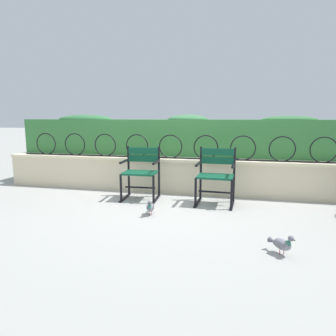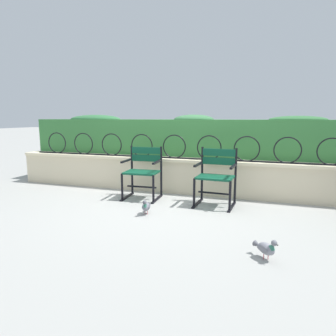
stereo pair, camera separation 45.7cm
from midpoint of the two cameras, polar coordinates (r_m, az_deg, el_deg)
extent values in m
plane|color=#9E9E99|center=(4.78, 2.59, -6.62)|extent=(60.00, 60.00, 0.00)
cube|color=beige|center=(5.44, 4.88, -1.63)|extent=(6.55, 0.35, 0.56)
cube|color=beige|center=(5.39, 4.93, 1.55)|extent=(6.55, 0.41, 0.05)
cylinder|color=black|center=(5.32, 4.74, 1.84)|extent=(6.02, 0.02, 0.02)
torus|color=black|center=(6.41, -18.14, 4.48)|extent=(0.42, 0.02, 0.42)
torus|color=black|center=(6.07, -13.47, 4.43)|extent=(0.42, 0.02, 0.42)
torus|color=black|center=(5.76, -8.28, 4.34)|extent=(0.42, 0.02, 0.42)
torus|color=black|center=(5.51, -2.55, 4.20)|extent=(0.42, 0.02, 0.42)
torus|color=black|center=(5.32, 3.64, 4.00)|extent=(0.42, 0.02, 0.42)
torus|color=black|center=(5.19, 10.21, 3.74)|extent=(0.42, 0.02, 0.42)
torus|color=black|center=(5.14, 17.01, 3.42)|extent=(0.42, 0.02, 0.42)
torus|color=black|center=(5.16, 23.85, 3.05)|extent=(0.42, 0.02, 0.42)
torus|color=black|center=(5.25, 30.55, 2.64)|extent=(0.42, 0.02, 0.42)
cube|color=#387A3D|center=(5.79, 6.04, 5.67)|extent=(6.42, 0.54, 0.67)
ellipsoid|color=#306B3D|center=(6.52, -11.54, 8.91)|extent=(1.15, 0.49, 0.18)
ellipsoid|color=#35693F|center=(5.75, 7.11, 8.99)|extent=(0.75, 0.49, 0.18)
ellipsoid|color=#336B3A|center=(5.67, 25.29, 8.16)|extent=(0.93, 0.49, 0.13)
cube|color=#0F4C33|center=(4.82, -2.85, -1.12)|extent=(0.53, 0.16, 0.03)
cube|color=#0F4C33|center=(4.95, -2.35, -0.84)|extent=(0.53, 0.16, 0.03)
cube|color=#0F4C33|center=(5.07, -1.89, -0.58)|extent=(0.53, 0.16, 0.03)
cube|color=#0F4C33|center=(5.13, -1.56, 3.29)|extent=(0.53, 0.06, 0.11)
cube|color=#0F4C33|center=(5.14, -1.56, 1.85)|extent=(0.53, 0.06, 0.11)
cylinder|color=black|center=(5.11, 1.28, -0.70)|extent=(0.04, 0.04, 0.85)
cylinder|color=black|center=(4.74, 0.00, -4.00)|extent=(0.04, 0.04, 0.44)
cube|color=black|center=(4.97, 0.59, -5.85)|extent=(0.07, 0.52, 0.02)
cube|color=black|center=(4.84, 0.60, 1.11)|extent=(0.06, 0.40, 0.03)
cylinder|color=black|center=(5.26, -4.29, -0.43)|extent=(0.04, 0.04, 0.85)
cylinder|color=black|center=(4.90, -5.95, -3.60)|extent=(0.04, 0.04, 0.44)
cube|color=black|center=(5.12, -5.14, -5.41)|extent=(0.07, 0.52, 0.02)
cube|color=black|center=(5.00, -5.24, 1.33)|extent=(0.06, 0.40, 0.03)
cylinder|color=black|center=(5.00, -2.33, -3.57)|extent=(0.50, 0.06, 0.03)
cube|color=#0F4C33|center=(4.49, 11.30, -2.07)|extent=(0.53, 0.15, 0.03)
cube|color=#0F4C33|center=(4.62, 11.60, -1.75)|extent=(0.53, 0.15, 0.03)
cube|color=#0F4C33|center=(4.75, 11.88, -1.46)|extent=(0.53, 0.15, 0.03)
cube|color=#0F4C33|center=(4.80, 12.23, 2.85)|extent=(0.53, 0.05, 0.11)
cube|color=#0F4C33|center=(4.82, 12.18, 1.24)|extent=(0.53, 0.05, 0.11)
cylinder|color=black|center=(4.82, 15.17, -1.52)|extent=(0.04, 0.04, 0.86)
cylinder|color=black|center=(4.45, 14.43, -5.20)|extent=(0.04, 0.04, 0.44)
cube|color=black|center=(4.69, 14.62, -7.10)|extent=(0.06, 0.52, 0.02)
cube|color=black|center=(4.56, 14.93, 0.26)|extent=(0.05, 0.40, 0.03)
cylinder|color=black|center=(4.90, 9.05, -1.13)|extent=(0.04, 0.04, 0.86)
cylinder|color=black|center=(4.54, 7.80, -4.70)|extent=(0.04, 0.04, 0.44)
cube|color=black|center=(4.77, 8.29, -6.59)|extent=(0.06, 0.52, 0.02)
cube|color=black|center=(4.64, 8.47, 0.64)|extent=(0.05, 0.40, 0.03)
cylinder|color=black|center=(4.67, 11.50, -4.67)|extent=(0.50, 0.05, 0.03)
ellipsoid|color=slate|center=(4.22, -1.01, -7.33)|extent=(0.13, 0.21, 0.11)
cylinder|color=#2D6B56|center=(4.15, -1.15, -7.11)|extent=(0.05, 0.07, 0.06)
sphere|color=#55555D|center=(4.11, -1.21, -6.48)|extent=(0.06, 0.06, 0.06)
cone|color=black|center=(4.08, -1.28, -6.67)|extent=(0.02, 0.02, 0.01)
cone|color=#4A4A52|center=(4.33, -0.77, -6.95)|extent=(0.07, 0.09, 0.06)
ellipsoid|color=#5B5B63|center=(4.22, -0.41, -7.25)|extent=(0.05, 0.14, 0.07)
ellipsoid|color=#5B5B63|center=(4.23, -1.56, -7.20)|extent=(0.05, 0.14, 0.07)
cylinder|color=#C6515B|center=(4.23, -0.78, -8.41)|extent=(0.01, 0.01, 0.05)
cylinder|color=#C6515B|center=(4.25, -1.22, -8.31)|extent=(0.01, 0.01, 0.05)
ellipsoid|color=gray|center=(3.16, 22.03, -13.89)|extent=(0.21, 0.20, 0.11)
cylinder|color=#2D6B56|center=(3.11, 23.01, -13.64)|extent=(0.07, 0.07, 0.06)
sphere|color=slate|center=(3.08, 23.42, -12.84)|extent=(0.06, 0.06, 0.06)
cone|color=black|center=(3.06, 23.88, -13.10)|extent=(0.03, 0.03, 0.01)
cone|color=#595960|center=(3.24, 20.46, -13.36)|extent=(0.10, 0.10, 0.06)
ellipsoid|color=slate|center=(3.20, 22.41, -13.56)|extent=(0.12, 0.11, 0.07)
ellipsoid|color=slate|center=(3.14, 21.36, -13.94)|extent=(0.12, 0.11, 0.07)
cylinder|color=#C6515B|center=(3.20, 22.29, -15.18)|extent=(0.01, 0.01, 0.05)
cylinder|color=#C6515B|center=(3.19, 21.57, -15.24)|extent=(0.01, 0.01, 0.05)
camera|label=1|loc=(0.23, -87.22, 0.46)|focal=32.60mm
camera|label=2|loc=(0.23, 92.78, -0.46)|focal=32.60mm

